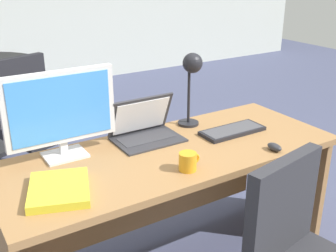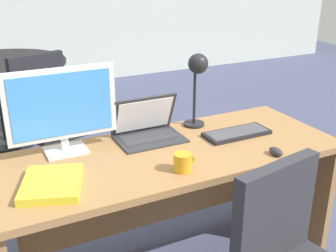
{
  "view_description": "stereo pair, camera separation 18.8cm",
  "coord_description": "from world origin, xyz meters",
  "px_view_note": "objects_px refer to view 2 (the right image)",
  "views": [
    {
      "loc": [
        -1.01,
        -1.6,
        1.61
      ],
      "look_at": [
        0.0,
        0.03,
        0.84
      ],
      "focal_mm": 44.67,
      "sensor_mm": 36.0,
      "label": 1
    },
    {
      "loc": [
        -0.85,
        -1.69,
        1.61
      ],
      "look_at": [
        0.0,
        0.03,
        0.84
      ],
      "focal_mm": 44.67,
      "sensor_mm": 36.0,
      "label": 2
    }
  ],
  "objects_px": {
    "book": "(52,184)",
    "mouse": "(276,151)",
    "desk_lamp": "(197,74)",
    "keyboard": "(237,133)",
    "coffee_mug": "(183,162)",
    "desk": "(167,183)",
    "laptop": "(146,125)",
    "meeting_table": "(0,83)",
    "meeting_chair_near": "(53,130)",
    "monitor": "(62,107)"
  },
  "relations": [
    {
      "from": "book",
      "to": "mouse",
      "type": "bearing_deg",
      "value": -9.06
    },
    {
      "from": "desk_lamp",
      "to": "mouse",
      "type": "bearing_deg",
      "value": -71.91
    },
    {
      "from": "keyboard",
      "to": "coffee_mug",
      "type": "relative_size",
      "value": 3.47
    },
    {
      "from": "desk",
      "to": "laptop",
      "type": "height_order",
      "value": "laptop"
    },
    {
      "from": "meeting_table",
      "to": "coffee_mug",
      "type": "bearing_deg",
      "value": -77.1
    },
    {
      "from": "desk",
      "to": "keyboard",
      "type": "bearing_deg",
      "value": -3.94
    },
    {
      "from": "coffee_mug",
      "to": "meeting_chair_near",
      "type": "distance_m",
      "value": 1.65
    },
    {
      "from": "meeting_table",
      "to": "meeting_chair_near",
      "type": "bearing_deg",
      "value": -71.9
    },
    {
      "from": "desk_lamp",
      "to": "meeting_chair_near",
      "type": "bearing_deg",
      "value": 117.68
    },
    {
      "from": "keyboard",
      "to": "mouse",
      "type": "height_order",
      "value": "mouse"
    },
    {
      "from": "meeting_table",
      "to": "keyboard",
      "type": "bearing_deg",
      "value": -65.21
    },
    {
      "from": "desk",
      "to": "desk_lamp",
      "type": "bearing_deg",
      "value": 33.06
    },
    {
      "from": "monitor",
      "to": "coffee_mug",
      "type": "relative_size",
      "value": 5.0
    },
    {
      "from": "keyboard",
      "to": "book",
      "type": "bearing_deg",
      "value": -173.03
    },
    {
      "from": "desk",
      "to": "monitor",
      "type": "bearing_deg",
      "value": 160.17
    },
    {
      "from": "book",
      "to": "meeting_chair_near",
      "type": "distance_m",
      "value": 1.54
    },
    {
      "from": "coffee_mug",
      "to": "meeting_table",
      "type": "relative_size",
      "value": 0.09
    },
    {
      "from": "book",
      "to": "meeting_chair_near",
      "type": "height_order",
      "value": "meeting_chair_near"
    },
    {
      "from": "monitor",
      "to": "meeting_table",
      "type": "xyz_separation_m",
      "value": [
        -0.13,
        2.0,
        -0.37
      ]
    },
    {
      "from": "coffee_mug",
      "to": "meeting_table",
      "type": "height_order",
      "value": "coffee_mug"
    },
    {
      "from": "monitor",
      "to": "mouse",
      "type": "bearing_deg",
      "value": -28.34
    },
    {
      "from": "monitor",
      "to": "laptop",
      "type": "bearing_deg",
      "value": -0.66
    },
    {
      "from": "keyboard",
      "to": "desk_lamp",
      "type": "xyz_separation_m",
      "value": [
        -0.14,
        0.21,
        0.3
      ]
    },
    {
      "from": "mouse",
      "to": "desk_lamp",
      "type": "bearing_deg",
      "value": 108.09
    },
    {
      "from": "desk_lamp",
      "to": "coffee_mug",
      "type": "height_order",
      "value": "desk_lamp"
    },
    {
      "from": "monitor",
      "to": "book",
      "type": "distance_m",
      "value": 0.41
    },
    {
      "from": "mouse",
      "to": "coffee_mug",
      "type": "bearing_deg",
      "value": 173.25
    },
    {
      "from": "laptop",
      "to": "mouse",
      "type": "distance_m",
      "value": 0.68
    },
    {
      "from": "keyboard",
      "to": "meeting_chair_near",
      "type": "height_order",
      "value": "meeting_chair_near"
    },
    {
      "from": "monitor",
      "to": "meeting_table",
      "type": "bearing_deg",
      "value": 93.76
    },
    {
      "from": "monitor",
      "to": "keyboard",
      "type": "bearing_deg",
      "value": -12.7
    },
    {
      "from": "book",
      "to": "coffee_mug",
      "type": "bearing_deg",
      "value": -11.04
    },
    {
      "from": "laptop",
      "to": "coffee_mug",
      "type": "bearing_deg",
      "value": -91.2
    },
    {
      "from": "keyboard",
      "to": "desk_lamp",
      "type": "relative_size",
      "value": 0.87
    },
    {
      "from": "laptop",
      "to": "book",
      "type": "height_order",
      "value": "laptop"
    },
    {
      "from": "keyboard",
      "to": "book",
      "type": "relative_size",
      "value": 1.04
    },
    {
      "from": "book",
      "to": "coffee_mug",
      "type": "height_order",
      "value": "coffee_mug"
    },
    {
      "from": "meeting_chair_near",
      "to": "keyboard",
      "type": "bearing_deg",
      "value": -61.37
    },
    {
      "from": "monitor",
      "to": "keyboard",
      "type": "distance_m",
      "value": 0.93
    },
    {
      "from": "desk",
      "to": "coffee_mug",
      "type": "bearing_deg",
      "value": -100.32
    },
    {
      "from": "keyboard",
      "to": "coffee_mug",
      "type": "bearing_deg",
      "value": -152.92
    },
    {
      "from": "meeting_table",
      "to": "book",
      "type": "bearing_deg",
      "value": -90.1
    },
    {
      "from": "laptop",
      "to": "meeting_chair_near",
      "type": "distance_m",
      "value": 1.26
    },
    {
      "from": "laptop",
      "to": "meeting_table",
      "type": "distance_m",
      "value": 2.09
    },
    {
      "from": "desk",
      "to": "meeting_chair_near",
      "type": "height_order",
      "value": "meeting_chair_near"
    },
    {
      "from": "keyboard",
      "to": "meeting_chair_near",
      "type": "relative_size",
      "value": 0.38
    },
    {
      "from": "desk_lamp",
      "to": "book",
      "type": "xyz_separation_m",
      "value": [
        -0.88,
        -0.33,
        -0.29
      ]
    },
    {
      "from": "monitor",
      "to": "desk_lamp",
      "type": "relative_size",
      "value": 1.25
    },
    {
      "from": "mouse",
      "to": "meeting_table",
      "type": "xyz_separation_m",
      "value": [
        -1.04,
        2.48,
        -0.15
      ]
    },
    {
      "from": "book",
      "to": "coffee_mug",
      "type": "relative_size",
      "value": 3.33
    }
  ]
}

